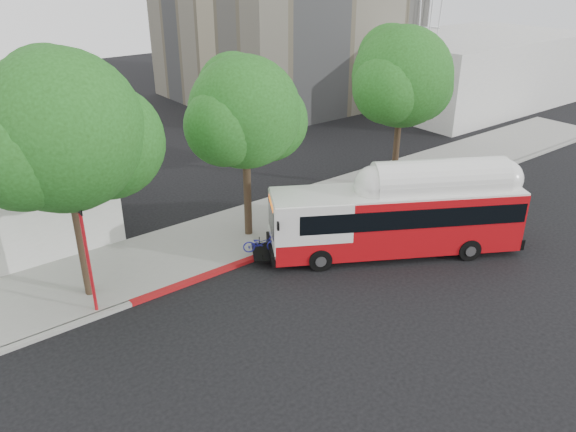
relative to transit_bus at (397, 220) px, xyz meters
The scene contains 10 objects.
ground 3.78m from the transit_bus, behind, with size 120.00×120.00×0.00m, color black.
sidewalk 7.04m from the transit_bus, 119.28° to the left, with size 60.00×5.00×0.15m, color gray.
curb_strip 5.02m from the transit_bus, 134.76° to the left, with size 60.00×0.30×0.15m, color gray.
red_curb_segment 7.37m from the transit_bus, 151.98° to the left, with size 10.00×0.32×0.16m, color #9E1114.
street_tree_left 13.82m from the transit_bus, 157.01° to the left, with size 6.67×5.80×9.74m.
street_tree_mid 8.02m from the transit_bus, 125.47° to the left, with size 5.75×5.00×8.62m.
street_tree_right 9.31m from the transit_bus, 41.28° to the left, with size 6.21×5.40×9.18m.
horizon_block 30.85m from the transit_bus, 30.16° to the left, with size 20.00×12.00×6.00m, color silver.
transit_bus is the anchor object (origin of this frame).
signal_pole 13.12m from the transit_bus, 163.67° to the left, with size 0.13×0.42×4.43m.
Camera 1 is at (-14.39, -14.38, 12.48)m, focal length 35.00 mm.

